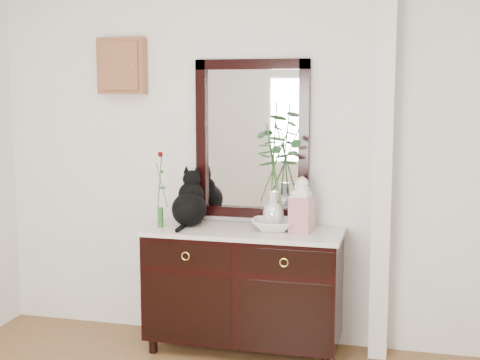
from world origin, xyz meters
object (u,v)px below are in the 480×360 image
(sideboard, at_px, (244,284))
(cat, at_px, (189,198))
(lotus_bowl, at_px, (273,225))
(ginger_jar, at_px, (302,204))

(sideboard, distance_m, cat, 0.70)
(sideboard, distance_m, lotus_bowl, 0.46)
(cat, xyz_separation_m, lotus_bowl, (0.60, -0.01, -0.16))
(lotus_bowl, bearing_deg, ginger_jar, -1.04)
(sideboard, height_order, cat, cat)
(cat, distance_m, ginger_jar, 0.79)
(sideboard, distance_m, ginger_jar, 0.69)
(lotus_bowl, relative_size, ginger_jar, 0.79)
(sideboard, bearing_deg, cat, 173.97)
(cat, height_order, lotus_bowl, cat)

